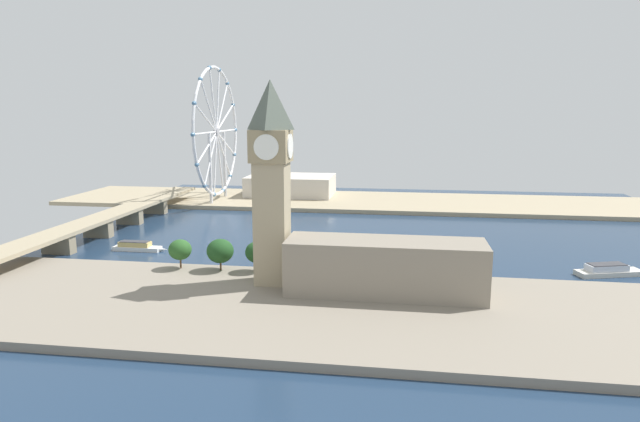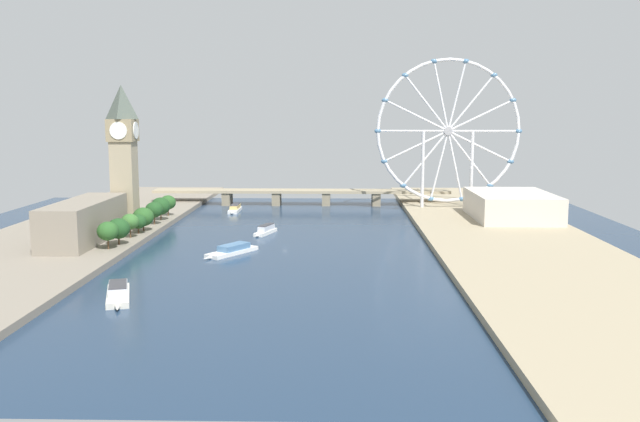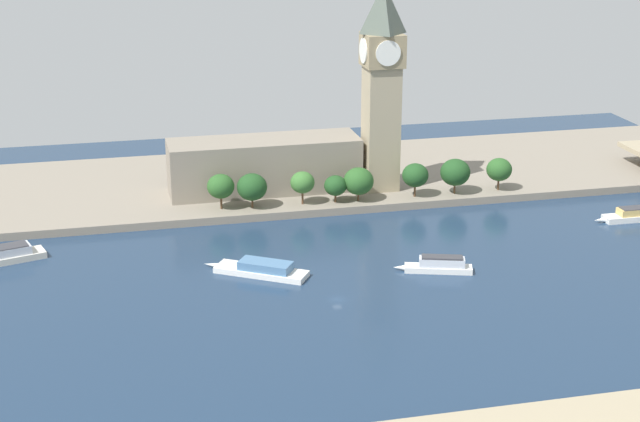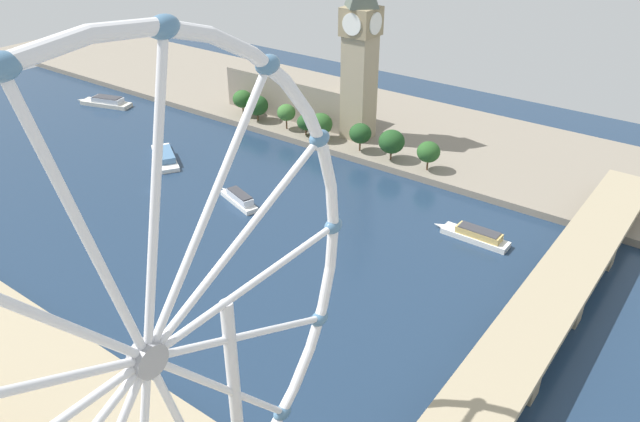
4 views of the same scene
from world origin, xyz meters
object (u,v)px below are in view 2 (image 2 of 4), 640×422
at_px(ferris_wheel, 448,132).
at_px(tour_boat_3, 235,209).
at_px(tour_boat_0, 118,293).
at_px(riverside_hall, 511,206).
at_px(tour_boat_2, 266,230).
at_px(tour_boat_1, 232,250).
at_px(clock_tower, 123,154).
at_px(parliament_block, 84,221).
at_px(river_bridge, 301,194).

distance_m(ferris_wheel, tour_boat_3, 157.76).
relative_size(tour_boat_0, tour_boat_3, 1.19).
xyz_separation_m(riverside_hall, tour_boat_2, (-150.02, -43.41, -8.85)).
bearing_deg(riverside_hall, tour_boat_1, -148.08).
xyz_separation_m(ferris_wheel, tour_boat_3, (-148.30, -6.21, -53.45)).
relative_size(ferris_wheel, tour_boat_0, 2.94).
height_order(clock_tower, ferris_wheel, ferris_wheel).
distance_m(parliament_block, river_bridge, 197.12).
distance_m(clock_tower, tour_boat_1, 102.73).
bearing_deg(tour_boat_3, tour_boat_0, -2.00).
relative_size(clock_tower, ferris_wheel, 0.79).
distance_m(ferris_wheel, river_bridge, 117.86).
height_order(tour_boat_0, tour_boat_1, tour_boat_0).
bearing_deg(parliament_block, riverside_hall, 19.65).
relative_size(river_bridge, tour_boat_3, 7.51).
bearing_deg(riverside_hall, tour_boat_3, 165.85).
xyz_separation_m(riverside_hall, river_bridge, (-136.12, 82.76, -2.43)).
bearing_deg(tour_boat_3, ferris_wheel, 92.81).
bearing_deg(tour_boat_0, riverside_hall, 117.24).
distance_m(riverside_hall, tour_boat_2, 156.43).
bearing_deg(parliament_block, clock_tower, 80.63).
bearing_deg(tour_boat_3, parliament_block, -23.53).
bearing_deg(river_bridge, tour_boat_0, -101.53).
height_order(riverside_hall, tour_boat_0, riverside_hall).
distance_m(parliament_block, tour_boat_3, 143.69).
xyz_separation_m(clock_tower, tour_boat_0, (40.92, -144.00, -43.13)).
distance_m(clock_tower, tour_boat_3, 108.08).
bearing_deg(tour_boat_3, clock_tower, -30.29).
relative_size(parliament_block, tour_boat_0, 2.16).
distance_m(ferris_wheel, tour_boat_0, 288.46).
xyz_separation_m(clock_tower, tour_boat_2, (81.38, -3.81, -43.08)).
bearing_deg(tour_boat_1, river_bridge, -155.16).
xyz_separation_m(clock_tower, parliament_block, (-7.55, -45.73, -31.78)).
height_order(river_bridge, tour_boat_0, river_bridge).
bearing_deg(river_bridge, riverside_hall, -31.30).
distance_m(clock_tower, parliament_block, 56.20).
relative_size(tour_boat_0, tour_boat_2, 1.37).
xyz_separation_m(ferris_wheel, river_bridge, (-103.60, 30.98, -46.89)).
height_order(ferris_wheel, river_bridge, ferris_wheel).
bearing_deg(tour_boat_0, ferris_wheel, 129.43).
bearing_deg(tour_boat_0, tour_boat_2, 147.19).
xyz_separation_m(parliament_block, tour_boat_0, (48.47, -98.27, -11.35)).
distance_m(riverside_hall, tour_boat_0, 264.72).
bearing_deg(riverside_hall, parliament_block, -160.35).
relative_size(ferris_wheel, river_bridge, 0.47).
bearing_deg(riverside_hall, clock_tower, -170.29).
bearing_deg(tour_boat_3, riverside_hall, 76.26).
bearing_deg(river_bridge, ferris_wheel, -16.65).
relative_size(tour_boat_2, tour_boat_3, 0.87).
bearing_deg(tour_boat_1, riverside_hall, 154.38).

